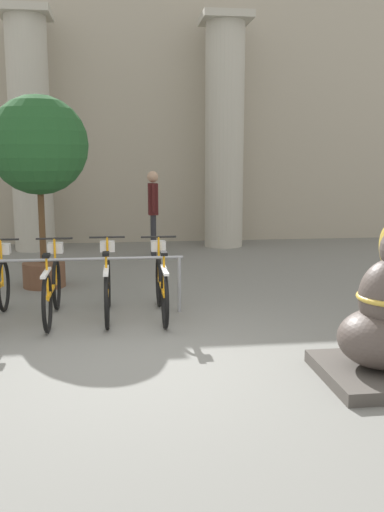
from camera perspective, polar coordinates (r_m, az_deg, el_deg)
The scene contains 10 objects.
ground_plane at distance 5.83m, azimuth -4.30°, elevation -10.81°, with size 60.00×60.00×0.00m, color slate.
building_facade at distance 14.08m, azimuth -6.40°, elevation 13.62°, with size 20.00×0.20×6.00m.
column_left at distance 13.20m, azimuth -15.88°, elevation 11.93°, with size 1.10×1.10×5.16m.
column_right at distance 13.28m, azimuth 3.26°, elevation 12.26°, with size 1.10×1.10×5.16m.
bike_rack at distance 7.59m, azimuth -13.74°, elevation -1.51°, with size 3.39×0.05×0.77m.
bicycle_2 at distance 7.49m, azimuth -13.80°, elevation -3.12°, with size 0.48×1.75×1.00m.
bicycle_3 at distance 7.48m, azimuth -8.45°, elevation -2.94°, with size 0.48×1.75×1.00m.
bicycle_4 at distance 7.45m, azimuth -3.08°, elevation -2.91°, with size 0.48×1.75×1.00m.
person_pedestrian at distance 12.02m, azimuth -3.92°, elevation 5.13°, with size 0.24×0.47×1.78m.
potted_tree at distance 9.28m, azimuth -15.08°, elevation 10.05°, with size 1.54×1.54×3.01m.
Camera 1 is at (-0.27, -5.45, 2.05)m, focal length 40.00 mm.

